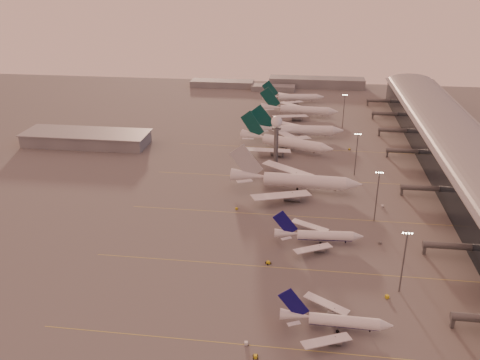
# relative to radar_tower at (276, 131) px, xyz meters

# --- Properties ---
(ground) EXTENTS (700.00, 700.00, 0.00)m
(ground) POSITION_rel_radar_tower_xyz_m (-5.00, -120.00, -20.95)
(ground) COLOR #555253
(ground) RESTS_ON ground
(taxiway_markings) EXTENTS (180.00, 185.25, 0.02)m
(taxiway_markings) POSITION_rel_radar_tower_xyz_m (25.00, -64.00, -20.94)
(taxiway_markings) COLOR gold
(taxiway_markings) RESTS_ON ground
(terminal) EXTENTS (57.00, 362.00, 23.04)m
(terminal) POSITION_rel_radar_tower_xyz_m (102.88, -9.91, -10.43)
(terminal) COLOR black
(terminal) RESTS_ON ground
(hangar) EXTENTS (82.00, 27.00, 8.50)m
(hangar) POSITION_rel_radar_tower_xyz_m (-125.00, 20.00, -16.63)
(hangar) COLOR slate
(hangar) RESTS_ON ground
(radar_tower) EXTENTS (6.40, 6.40, 31.10)m
(radar_tower) POSITION_rel_radar_tower_xyz_m (0.00, 0.00, 0.00)
(radar_tower) COLOR #54565B
(radar_tower) RESTS_ON ground
(mast_a) EXTENTS (3.60, 0.56, 25.00)m
(mast_a) POSITION_rel_radar_tower_xyz_m (53.00, -120.00, -7.21)
(mast_a) COLOR #54565B
(mast_a) RESTS_ON ground
(mast_b) EXTENTS (3.60, 0.56, 25.00)m
(mast_b) POSITION_rel_radar_tower_xyz_m (50.00, -65.00, -7.21)
(mast_b) COLOR #54565B
(mast_b) RESTS_ON ground
(mast_c) EXTENTS (3.60, 0.56, 25.00)m
(mast_c) POSITION_rel_radar_tower_xyz_m (45.00, -10.00, -7.21)
(mast_c) COLOR #54565B
(mast_c) RESTS_ON ground
(mast_d) EXTENTS (3.60, 0.56, 25.00)m
(mast_d) POSITION_rel_radar_tower_xyz_m (43.00, 80.00, -7.21)
(mast_d) COLOR #54565B
(mast_d) RESTS_ON ground
(distant_horizon) EXTENTS (165.00, 37.50, 9.00)m
(distant_horizon) POSITION_rel_radar_tower_xyz_m (-2.38, 205.14, -17.06)
(distant_horizon) COLOR slate
(distant_horizon) RESTS_ON ground
(narrowbody_near) EXTENTS (36.94, 29.50, 14.43)m
(narrowbody_near) POSITION_rel_radar_tower_xyz_m (29.18, -144.05, -18.03)
(narrowbody_near) COLOR white
(narrowbody_near) RESTS_ON ground
(narrowbody_mid) EXTENTS (38.46, 30.62, 15.02)m
(narrowbody_mid) POSITION_rel_radar_tower_xyz_m (24.25, -88.87, -17.91)
(narrowbody_mid) COLOR white
(narrowbody_mid) RESTS_ON ground
(widebody_white) EXTENTS (68.90, 55.12, 24.22)m
(widebody_white) POSITION_rel_radar_tower_xyz_m (12.92, -35.68, -16.75)
(widebody_white) COLOR white
(widebody_white) RESTS_ON ground
(greentail_a) EXTENTS (60.57, 48.07, 22.96)m
(greentail_a) POSITION_rel_radar_tower_xyz_m (4.91, 25.81, -16.89)
(greentail_a) COLOR white
(greentail_a) RESTS_ON ground
(greentail_b) EXTENTS (63.37, 51.02, 23.01)m
(greentail_b) POSITION_rel_radar_tower_xyz_m (11.40, 52.36, -16.88)
(greentail_b) COLOR white
(greentail_b) RESTS_ON ground
(greentail_c) EXTENTS (60.96, 49.10, 22.13)m
(greentail_c) POSITION_rel_radar_tower_xyz_m (11.20, 105.07, -17.04)
(greentail_c) COLOR white
(greentail_c) RESTS_ON ground
(greentail_d) EXTENTS (52.90, 42.39, 19.34)m
(greentail_d) POSITION_rel_radar_tower_xyz_m (5.26, 147.49, -17.53)
(greentail_d) COLOR white
(greentail_d) RESTS_ON ground
(gsv_truck_a) EXTENTS (6.05, 2.64, 2.37)m
(gsv_truck_a) POSITION_rel_radar_tower_xyz_m (1.94, -155.02, -19.74)
(gsv_truck_a) COLOR silver
(gsv_truck_a) RESTS_ON ground
(gsv_tug_near) EXTENTS (2.65, 3.91, 1.05)m
(gsv_tug_near) POSITION_rel_radar_tower_xyz_m (4.94, -160.37, -20.41)
(gsv_tug_near) COLOR gold
(gsv_tug_near) RESTS_ON ground
(gsv_catering_a) EXTENTS (6.21, 4.35, 4.67)m
(gsv_catering_a) POSITION_rel_radar_tower_xyz_m (48.37, -124.54, -18.62)
(gsv_catering_a) COLOR gold
(gsv_catering_a) RESTS_ON ground
(gsv_tug_mid) EXTENTS (4.33, 4.63, 1.14)m
(gsv_tug_mid) POSITION_rel_radar_tower_xyz_m (4.54, -107.97, -20.36)
(gsv_tug_mid) COLOR gold
(gsv_tug_mid) RESTS_ON ground
(gsv_truck_b) EXTENTS (5.53, 3.63, 2.10)m
(gsv_truck_b) POSITION_rel_radar_tower_xyz_m (50.54, -86.22, -19.88)
(gsv_truck_b) COLOR #575A5C
(gsv_truck_b) RESTS_ON ground
(gsv_truck_c) EXTENTS (4.75, 4.91, 2.03)m
(gsv_truck_c) POSITION_rel_radar_tower_xyz_m (-14.31, -61.43, -19.91)
(gsv_truck_c) COLOR gold
(gsv_truck_c) RESTS_ON ground
(gsv_catering_b) EXTENTS (5.60, 3.42, 4.28)m
(gsv_catering_b) POSITION_rel_radar_tower_xyz_m (55.70, -49.87, -18.81)
(gsv_catering_b) COLOR silver
(gsv_catering_b) RESTS_ON ground
(gsv_tug_far) EXTENTS (3.89, 3.94, 0.99)m
(gsv_tug_far) POSITION_rel_radar_tower_xyz_m (13.38, -25.06, -20.44)
(gsv_tug_far) COLOR #575A5C
(gsv_tug_far) RESTS_ON ground
(gsv_truck_d) EXTENTS (2.81, 5.77, 2.23)m
(gsv_truck_d) POSITION_rel_radar_tower_xyz_m (-16.97, 0.01, -19.81)
(gsv_truck_d) COLOR silver
(gsv_truck_d) RESTS_ON ground
(gsv_tug_hangar) EXTENTS (3.44, 2.26, 0.93)m
(gsv_tug_hangar) POSITION_rel_radar_tower_xyz_m (44.96, 32.12, -20.47)
(gsv_tug_hangar) COLOR gold
(gsv_tug_hangar) RESTS_ON ground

